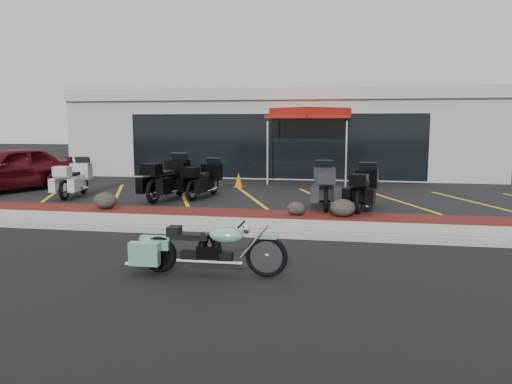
% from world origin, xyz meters
% --- Properties ---
extents(ground, '(90.00, 90.00, 0.00)m').
position_xyz_m(ground, '(0.00, 0.00, 0.00)').
color(ground, black).
rests_on(ground, ground).
extents(curb, '(24.00, 0.25, 0.15)m').
position_xyz_m(curb, '(0.00, 0.90, 0.07)').
color(curb, gray).
rests_on(curb, ground).
extents(sidewalk, '(24.00, 1.20, 0.15)m').
position_xyz_m(sidewalk, '(0.00, 1.60, 0.07)').
color(sidewalk, gray).
rests_on(sidewalk, ground).
extents(mulch_bed, '(24.00, 1.20, 0.16)m').
position_xyz_m(mulch_bed, '(0.00, 2.80, 0.08)').
color(mulch_bed, '#3C130D').
rests_on(mulch_bed, ground).
extents(upper_lot, '(26.00, 9.60, 0.15)m').
position_xyz_m(upper_lot, '(0.00, 8.20, 0.07)').
color(upper_lot, black).
rests_on(upper_lot, ground).
extents(dealership_building, '(18.00, 8.16, 4.00)m').
position_xyz_m(dealership_building, '(0.00, 14.47, 2.01)').
color(dealership_building, '#A59E95').
rests_on(dealership_building, ground).
extents(boulder_left, '(0.62, 0.52, 0.44)m').
position_xyz_m(boulder_left, '(-3.38, 2.74, 0.38)').
color(boulder_left, black).
rests_on(boulder_left, mulch_bed).
extents(boulder_mid, '(0.47, 0.39, 0.33)m').
position_xyz_m(boulder_mid, '(1.70, 2.73, 0.32)').
color(boulder_mid, black).
rests_on(boulder_mid, mulch_bed).
extents(boulder_right, '(0.61, 0.51, 0.43)m').
position_xyz_m(boulder_right, '(2.83, 2.71, 0.38)').
color(boulder_right, black).
rests_on(boulder_right, mulch_bed).
extents(hero_cruiser, '(2.51, 0.66, 0.88)m').
position_xyz_m(hero_cruiser, '(1.69, -1.94, 0.44)').
color(hero_cruiser, '#6EAC91').
rests_on(hero_cruiser, ground).
extents(touring_white, '(1.07, 2.16, 1.20)m').
position_xyz_m(touring_white, '(-5.50, 5.40, 0.75)').
color(touring_white, silver).
rests_on(touring_white, upper_lot).
extents(touring_black_front, '(1.19, 2.44, 1.36)m').
position_xyz_m(touring_black_front, '(-2.24, 5.48, 0.83)').
color(touring_black_front, black).
rests_on(touring_black_front, upper_lot).
extents(touring_black_mid, '(1.14, 2.14, 1.18)m').
position_xyz_m(touring_black_mid, '(-1.29, 6.00, 0.74)').
color(touring_black_mid, black).
rests_on(touring_black_mid, upper_lot).
extents(touring_grey, '(0.97, 2.19, 1.24)m').
position_xyz_m(touring_grey, '(2.29, 4.80, 0.77)').
color(touring_grey, '#292A2E').
rests_on(touring_grey, upper_lot).
extents(touring_black_rear, '(1.16, 2.18, 1.21)m').
position_xyz_m(touring_black_rear, '(3.49, 4.63, 0.75)').
color(touring_black_rear, black).
rests_on(touring_black_rear, upper_lot).
extents(parked_car, '(3.31, 4.78, 1.51)m').
position_xyz_m(parked_car, '(-8.26, 5.44, 0.91)').
color(parked_car, '#43090D').
rests_on(parked_car, upper_lot).
extents(traffic_cone, '(0.33, 0.33, 0.51)m').
position_xyz_m(traffic_cone, '(-0.89, 7.95, 0.41)').
color(traffic_cone, '#CE6106').
rests_on(traffic_cone, upper_lot).
extents(popup_canopy, '(3.96, 3.96, 2.86)m').
position_xyz_m(popup_canopy, '(1.46, 10.24, 2.75)').
color(popup_canopy, silver).
rests_on(popup_canopy, upper_lot).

